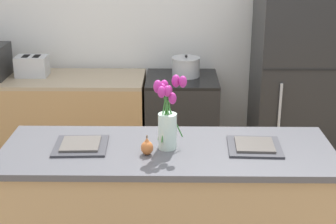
% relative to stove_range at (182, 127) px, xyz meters
% --- Properties ---
extents(back_wall, '(5.20, 0.08, 2.70)m').
position_rel_stove_range_xyz_m(back_wall, '(-0.10, 0.40, 0.91)').
color(back_wall, silver).
rests_on(back_wall, ground_plane).
extents(kitchen_island, '(1.80, 0.66, 0.94)m').
position_rel_stove_range_xyz_m(kitchen_island, '(-0.10, -1.60, 0.03)').
color(kitchen_island, tan).
rests_on(kitchen_island, ground_plane).
extents(back_counter, '(1.68, 0.60, 0.89)m').
position_rel_stove_range_xyz_m(back_counter, '(-1.16, 0.00, 0.00)').
color(back_counter, tan).
rests_on(back_counter, ground_plane).
extents(stove_range, '(0.60, 0.61, 0.89)m').
position_rel_stove_range_xyz_m(stove_range, '(0.00, 0.00, 0.00)').
color(stove_range, black).
rests_on(stove_range, ground_plane).
extents(refrigerator, '(0.68, 0.67, 1.68)m').
position_rel_stove_range_xyz_m(refrigerator, '(0.95, 0.00, 0.40)').
color(refrigerator, black).
rests_on(refrigerator, ground_plane).
extents(flower_vase, '(0.17, 0.13, 0.40)m').
position_rel_stove_range_xyz_m(flower_vase, '(-0.10, -1.59, 0.68)').
color(flower_vase, silver).
rests_on(flower_vase, kitchen_island).
extents(pear_figurine, '(0.07, 0.07, 0.11)m').
position_rel_stove_range_xyz_m(pear_figurine, '(-0.21, -1.68, 0.54)').
color(pear_figurine, '#C66B33').
rests_on(pear_figurine, kitchen_island).
extents(plate_setting_left, '(0.30, 0.30, 0.02)m').
position_rel_stove_range_xyz_m(plate_setting_left, '(-0.57, -1.58, 0.51)').
color(plate_setting_left, '#333338').
rests_on(plate_setting_left, kitchen_island).
extents(plate_setting_right, '(0.30, 0.30, 0.02)m').
position_rel_stove_range_xyz_m(plate_setting_right, '(0.37, -1.58, 0.51)').
color(plate_setting_right, '#333338').
rests_on(plate_setting_right, kitchen_island).
extents(toaster, '(0.28, 0.18, 0.17)m').
position_rel_stove_range_xyz_m(toaster, '(-1.26, 0.04, 0.53)').
color(toaster, '#B7BABC').
rests_on(toaster, back_counter).
extents(cooking_pot, '(0.24, 0.24, 0.18)m').
position_rel_stove_range_xyz_m(cooking_pot, '(0.03, 0.05, 0.52)').
color(cooking_pot, '#B2B5B7').
rests_on(cooking_pot, stove_range).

